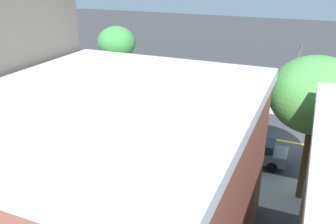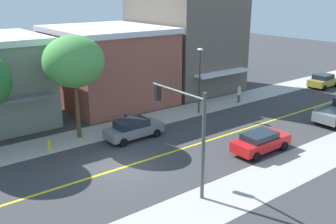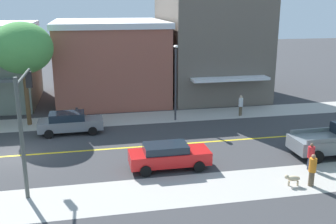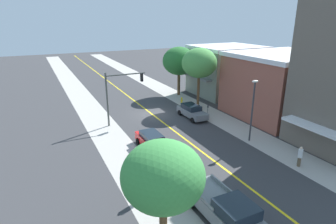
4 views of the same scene
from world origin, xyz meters
name	(u,v)px [view 2 (image 2 of 4)]	position (x,y,z in m)	size (l,w,h in m)	color
ground_plane	(123,167)	(0.00, 0.00, 0.00)	(140.00, 140.00, 0.00)	#38383A
sidewalk_left	(79,137)	(-6.64, 0.00, 0.00)	(3.48, 126.00, 0.01)	#ADA8A0
sidewalk_right	(190,213)	(6.64, 0.00, 0.00)	(3.48, 126.00, 0.01)	#ADA8A0
road_centerline_stripe	(123,167)	(0.00, 0.00, 0.00)	(0.20, 126.00, 0.00)	yellow
tan_rowhouse	(108,65)	(-14.35, 6.95, 3.79)	(11.82, 10.33, 7.55)	#935142
corner_shop_building	(184,24)	(-14.34, 16.99, 7.36)	(13.08, 9.46, 14.69)	#665B51
street_tree_left_near	(74,62)	(-6.66, 0.05, 5.94)	(4.52, 4.52, 7.89)	brown
fire_hydrant	(49,144)	(-5.71, -2.74, 0.40)	(0.44, 0.24, 0.82)	yellow
parking_meter	(126,120)	(-5.76, 3.74, 0.92)	(0.12, 0.18, 1.39)	#4C4C51
traffic_light_mast	(186,122)	(4.47, 1.52, 4.03)	(4.56, 0.32, 6.00)	#474C47
street_lamp	(200,73)	(-5.51, 11.50, 3.77)	(0.70, 0.36, 6.05)	#38383D
red_sedan_right_curb	(261,142)	(3.78, 9.02, 0.79)	(1.98, 4.62, 1.47)	red
grey_sedan_left_curb	(134,129)	(-3.82, 3.26, 0.82)	(2.02, 4.62, 1.57)	slate
gold_sedan_left_curb	(323,81)	(-3.90, 29.73, 0.84)	(2.25, 4.19, 1.61)	#B29338
pedestrian_white_shirt	(239,94)	(-5.69, 17.16, 0.92)	(0.36, 0.36, 1.75)	brown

